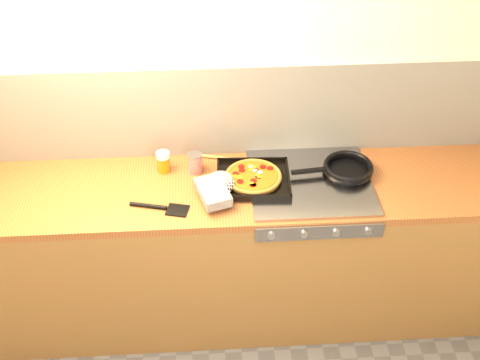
{
  "coord_description": "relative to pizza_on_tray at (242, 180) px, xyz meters",
  "views": [
    {
      "loc": [
        -0.05,
        -1.22,
        2.74
      ],
      "look_at": [
        0.1,
        1.08,
        0.95
      ],
      "focal_mm": 45.0,
      "sensor_mm": 36.0,
      "label": 1
    }
  ],
  "objects": [
    {
      "name": "room_shell",
      "position": [
        -0.11,
        0.3,
        0.21
      ],
      "size": [
        3.2,
        3.2,
        3.2
      ],
      "color": "white",
      "rests_on": "ground"
    },
    {
      "name": "wooden_spoon",
      "position": [
        -0.06,
        0.23,
        -0.03
      ],
      "size": [
        0.3,
        0.11,
        0.02
      ],
      "color": "#A58846",
      "rests_on": "counter_run"
    },
    {
      "name": "stovetop",
      "position": [
        0.34,
        0.01,
        -0.04
      ],
      "size": [
        0.6,
        0.56,
        0.02
      ],
      "primitive_type": "cube",
      "color": "gray",
      "rests_on": "counter_run"
    },
    {
      "name": "black_spatula",
      "position": [
        -0.39,
        -0.14,
        -0.03
      ],
      "size": [
        0.29,
        0.12,
        0.02
      ],
      "color": "black",
      "rests_on": "counter_run"
    },
    {
      "name": "frying_pan",
      "position": [
        0.53,
        0.07,
        -0.0
      ],
      "size": [
        0.43,
        0.28,
        0.04
      ],
      "color": "black",
      "rests_on": "stovetop"
    },
    {
      "name": "counter_run",
      "position": [
        -0.11,
        0.01,
        -0.49
      ],
      "size": [
        3.2,
        0.62,
        0.9
      ],
      "color": "brown",
      "rests_on": "ground"
    },
    {
      "name": "juice_glass",
      "position": [
        -0.39,
        0.16,
        0.02
      ],
      "size": [
        0.09,
        0.09,
        0.11
      ],
      "color": "orange",
      "rests_on": "counter_run"
    },
    {
      "name": "pizza_on_tray",
      "position": [
        0.0,
        0.0,
        0.0
      ],
      "size": [
        0.48,
        0.41,
        0.06
      ],
      "color": "black",
      "rests_on": "stovetop"
    },
    {
      "name": "tomato_can",
      "position": [
        -0.23,
        0.14,
        0.01
      ],
      "size": [
        0.08,
        0.08,
        0.11
      ],
      "color": "#AE0E1A",
      "rests_on": "counter_run"
    }
  ]
}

